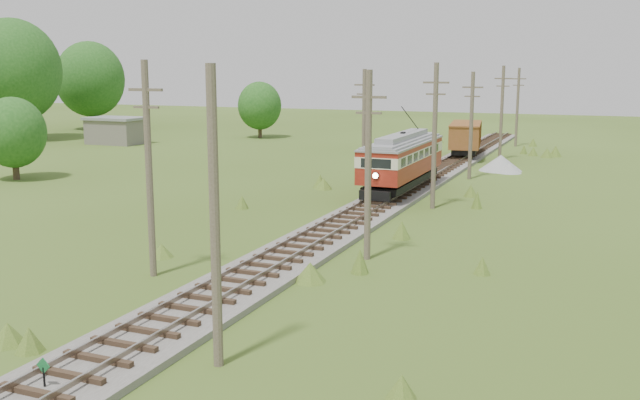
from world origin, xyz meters
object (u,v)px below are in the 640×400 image
at_px(gondola, 466,136).
at_px(switch_marker, 44,373).
at_px(gravel_pile, 502,164).
at_px(streetcar, 403,157).

bearing_deg(gondola, switch_marker, -98.79).
relative_size(gondola, gravel_pile, 2.25).
bearing_deg(streetcar, gravel_pile, 71.52).
relative_size(switch_marker, streetcar, 0.09).
xyz_separation_m(gondola, gravel_pile, (4.72, -7.90, -1.47)).
height_order(switch_marker, gondola, gondola).
distance_m(streetcar, gondola, 22.17).
distance_m(switch_marker, gondola, 55.87).
bearing_deg(gravel_pile, streetcar, -108.32).
height_order(switch_marker, gravel_pile, gravel_pile).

